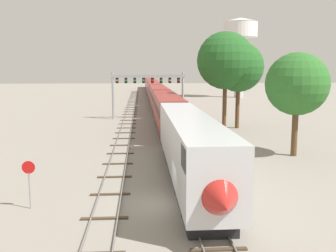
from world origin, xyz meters
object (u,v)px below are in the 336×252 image
object	(u,v)px
trackside_tree_mid	(239,67)
trackside_tree_right	(226,61)
signal_gantry	(148,84)
trackside_tree_left	(297,84)
stop_sign	(29,178)
water_tower	(240,35)
passenger_train	(154,91)

from	to	relation	value
trackside_tree_mid	trackside_tree_right	world-z (taller)	trackside_tree_right
signal_gantry	trackside_tree_left	xyz separation A→B (m)	(13.24, -27.94, 1.07)
signal_gantry	trackside_tree_mid	world-z (taller)	trackside_tree_mid
signal_gantry	trackside_tree_left	size ratio (longest dim) A/B	1.25
trackside_tree_right	stop_sign	bearing A→B (deg)	-121.91
trackside_tree_right	water_tower	bearing A→B (deg)	73.38
signal_gantry	trackside_tree_right	distance (m)	15.62
passenger_train	signal_gantry	size ratio (longest dim) A/B	13.24
signal_gantry	passenger_train	bearing A→B (deg)	86.21
water_tower	stop_sign	size ratio (longest dim) A/B	7.87
signal_gantry	trackside_tree_left	distance (m)	30.93
water_tower	signal_gantry	bearing A→B (deg)	-120.70
passenger_train	water_tower	world-z (taller)	water_tower
passenger_train	trackside_tree_right	world-z (taller)	trackside_tree_right
passenger_train	stop_sign	bearing A→B (deg)	-97.69
passenger_train	water_tower	size ratio (longest dim) A/B	7.07
passenger_train	trackside_tree_mid	size ratio (longest dim) A/B	13.50
passenger_train	stop_sign	xyz separation A→B (m)	(-10.00, -74.09, -0.74)
passenger_train	trackside_tree_mid	xyz separation A→B (m)	(9.92, -44.85, 5.81)
passenger_train	trackside_tree_mid	bearing A→B (deg)	-77.53
trackside_tree_left	trackside_tree_right	distance (m)	17.18
passenger_train	trackside_tree_right	xyz separation A→B (m)	(8.02, -45.15, 6.66)
passenger_train	trackside_tree_right	distance (m)	46.34
water_tower	stop_sign	world-z (taller)	water_tower
signal_gantry	trackside_tree_right	bearing A→B (deg)	-47.50
passenger_train	water_tower	bearing A→B (deg)	25.86
signal_gantry	trackside_tree_mid	size ratio (longest dim) A/B	1.02
stop_sign	trackside_tree_mid	distance (m)	35.98
trackside_tree_left	trackside_tree_mid	size ratio (longest dim) A/B	0.82
signal_gantry	water_tower	xyz separation A→B (m)	(27.39, 46.13, 12.19)
stop_sign	trackside_tree_left	size ratio (longest dim) A/B	0.30
water_tower	trackside_tree_left	xyz separation A→B (m)	(-14.15, -74.06, -11.11)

